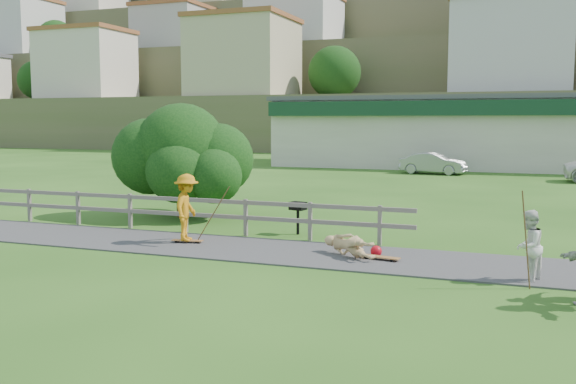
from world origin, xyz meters
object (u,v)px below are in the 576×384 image
skater_rider (187,211)px  car_silver (433,163)px  spectator_a (528,246)px  tree (182,170)px  skater_fallen (349,246)px  bbq (298,218)px

skater_rider → car_silver: size_ratio=0.45×
car_silver → skater_rider: bearing=-179.5°
spectator_a → tree: size_ratio=0.30×
skater_rider → skater_fallen: 4.71m
skater_fallen → bbq: size_ratio=1.73×
spectator_a → skater_fallen: bearing=-82.0°
tree → skater_fallen: bearing=-31.9°
skater_rider → spectator_a: size_ratio=1.20×
skater_fallen → spectator_a: 4.30m
bbq → car_silver: bearing=101.0°
skater_rider → skater_fallen: (4.67, -0.17, -0.61)m
skater_fallen → bbq: bbq is taller
skater_fallen → bbq: (-2.30, 2.65, 0.18)m
skater_fallen → spectator_a: size_ratio=1.10×
car_silver → tree: tree is taller
skater_rider → spectator_a: 8.90m
car_silver → bbq: (-0.76, -23.37, -0.19)m
skater_fallen → bbq: bearing=77.6°
skater_fallen → car_silver: bearing=39.9°
skater_rider → tree: 5.16m
skater_rider → bbq: (2.37, 2.48, -0.43)m
spectator_a → car_silver: 27.63m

